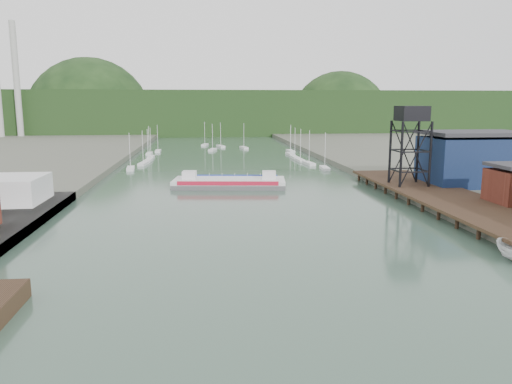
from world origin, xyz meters
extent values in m
plane|color=#2F4A3C|center=(0.00, 0.00, 0.00)|extent=(600.00, 600.00, 0.00)
cube|color=black|center=(37.00, 45.00, 1.90)|extent=(14.00, 70.00, 0.50)
cylinder|color=black|center=(31.00, 45.00, 0.80)|extent=(0.60, 0.60, 2.20)
cylinder|color=black|center=(43.00, 45.00, 0.80)|extent=(0.60, 0.60, 2.20)
cylinder|color=black|center=(32.00, 55.00, 8.65)|extent=(0.50, 0.50, 13.00)
cylinder|color=black|center=(38.00, 55.00, 8.65)|extent=(0.50, 0.50, 13.00)
cylinder|color=black|center=(32.00, 61.00, 8.65)|extent=(0.50, 0.50, 13.00)
cylinder|color=black|center=(38.00, 61.00, 8.65)|extent=(0.50, 0.50, 13.00)
cube|color=black|center=(35.00, 58.00, 16.65)|extent=(5.50, 5.50, 3.00)
cube|color=#0D173B|center=(50.00, 60.00, 6.60)|extent=(20.00, 14.00, 10.00)
cube|color=#2D2D33|center=(50.00, 60.00, 12.50)|extent=(20.50, 14.50, 0.80)
cube|color=silver|center=(-27.54, 103.89, 0.35)|extent=(2.67, 7.65, 0.90)
cube|color=silver|center=(-25.28, 115.30, 0.35)|extent=(2.81, 7.67, 0.90)
cube|color=silver|center=(-24.71, 124.17, 0.35)|extent=(2.35, 7.59, 0.90)
cube|color=silver|center=(-24.81, 134.09, 0.35)|extent=(2.01, 7.50, 0.90)
cube|color=silver|center=(-26.64, 146.33, 0.35)|extent=(2.00, 7.50, 0.90)
cube|color=silver|center=(-24.32, 156.17, 0.35)|extent=(2.16, 7.54, 0.90)
cube|color=silver|center=(27.56, 99.03, 0.35)|extent=(2.53, 7.62, 0.90)
cube|color=silver|center=(25.46, 110.51, 0.35)|extent=(2.76, 7.67, 0.90)
cube|color=silver|center=(24.46, 119.29, 0.35)|extent=(2.22, 7.56, 0.90)
cube|color=silver|center=(24.27, 128.28, 0.35)|extent=(2.18, 7.54, 0.90)
cube|color=silver|center=(24.67, 139.38, 0.35)|extent=(2.46, 7.61, 0.90)
cube|color=silver|center=(26.78, 150.99, 0.35)|extent=(2.48, 7.61, 0.90)
cube|color=silver|center=(-3.16, 160.00, 0.35)|extent=(3.78, 7.76, 0.90)
cube|color=silver|center=(10.04, 168.00, 0.35)|extent=(3.31, 7.74, 0.90)
cube|color=silver|center=(0.66, 176.00, 0.35)|extent=(3.76, 7.76, 0.90)
cube|color=silver|center=(-6.11, 184.00, 0.35)|extent=(3.40, 7.74, 0.90)
cylinder|color=#ACADA7|center=(-102.00, 235.00, 30.00)|extent=(3.20, 3.20, 60.00)
cube|color=black|center=(0.00, 300.00, 12.00)|extent=(500.00, 120.00, 28.00)
sphere|color=black|center=(-80.00, 300.00, 8.00)|extent=(80.00, 80.00, 80.00)
sphere|color=black|center=(90.00, 310.00, 6.00)|extent=(70.00, 70.00, 70.00)
cube|color=#525355|center=(-1.19, 71.81, 0.50)|extent=(25.99, 12.85, 1.00)
cube|color=silver|center=(-1.19, 71.81, 1.40)|extent=(25.99, 12.85, 0.80)
cube|color=red|center=(-1.78, 66.80, 1.60)|extent=(21.86, 2.71, 0.90)
cube|color=navy|center=(-0.60, 76.83, 1.60)|extent=(21.86, 2.71, 0.90)
cube|color=silver|center=(-10.13, 72.86, 2.60)|extent=(3.33, 3.33, 2.00)
cube|color=silver|center=(7.75, 70.76, 2.60)|extent=(3.33, 3.33, 2.00)
camera|label=1|loc=(-6.95, -39.57, 18.67)|focal=35.00mm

